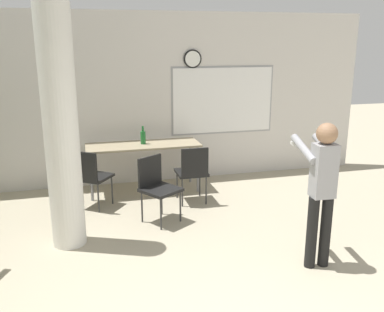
% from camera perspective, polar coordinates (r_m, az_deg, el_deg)
% --- Properties ---
extents(wall_back, '(8.00, 0.15, 2.80)m').
position_cam_1_polar(wall_back, '(7.15, -7.13, 7.47)').
color(wall_back, silver).
rests_on(wall_back, ground_plane).
extents(support_pillar, '(0.39, 0.39, 2.80)m').
position_cam_1_polar(support_pillar, '(4.98, -17.09, 3.54)').
color(support_pillar, silver).
rests_on(support_pillar, ground_plane).
extents(folding_table, '(1.77, 0.61, 0.77)m').
position_cam_1_polar(folding_table, '(6.76, -6.52, 1.12)').
color(folding_table, tan).
rests_on(folding_table, ground_plane).
extents(bottle_on_table, '(0.08, 0.08, 0.28)m').
position_cam_1_polar(bottle_on_table, '(6.74, -6.54, 2.52)').
color(bottle_on_table, '#1E6B2D').
rests_on(bottle_on_table, folding_table).
extents(chair_table_left, '(0.61, 0.61, 0.87)m').
position_cam_1_polar(chair_table_left, '(6.23, -13.37, -2.40)').
color(chair_table_left, black).
rests_on(chair_table_left, ground_plane).
extents(chair_table_right, '(0.44, 0.44, 0.87)m').
position_cam_1_polar(chair_table_right, '(6.26, 0.07, -1.88)').
color(chair_table_right, black).
rests_on(chair_table_right, ground_plane).
extents(chair_table_front, '(0.61, 0.61, 0.87)m').
position_cam_1_polar(chair_table_front, '(5.67, -4.69, -3.79)').
color(chair_table_front, black).
rests_on(chair_table_front, ground_plane).
extents(person_playing_side, '(0.36, 0.63, 1.56)m').
position_cam_1_polar(person_playing_side, '(4.60, 16.87, -3.59)').
color(person_playing_side, black).
rests_on(person_playing_side, ground_plane).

